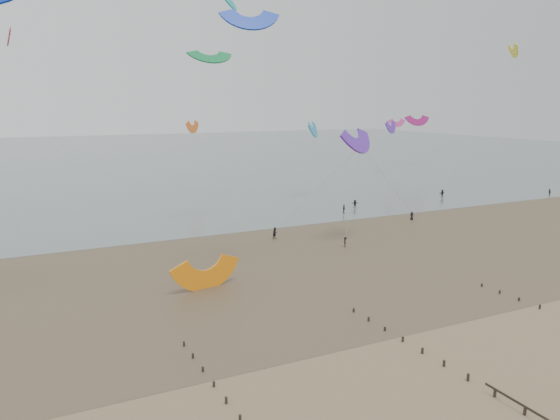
{
  "coord_description": "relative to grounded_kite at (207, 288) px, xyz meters",
  "views": [
    {
      "loc": [
        -26.38,
        -32.25,
        21.2
      ],
      "look_at": [
        3.43,
        28.0,
        8.0
      ],
      "focal_mm": 35.0,
      "sensor_mm": 36.0,
      "label": 1
    }
  ],
  "objects": [
    {
      "name": "grounded_kite",
      "position": [
        0.0,
        0.0,
        0.0
      ],
      "size": [
        8.44,
        7.14,
        4.1
      ],
      "primitive_type": null,
      "rotation": [
        1.54,
        0.0,
        0.19
      ],
      "color": "orange",
      "rests_on": "ground"
    },
    {
      "name": "ground",
      "position": [
        7.17,
        -25.86,
        0.0
      ],
      "size": [
        500.0,
        500.0,
        0.0
      ],
      "primitive_type": "plane",
      "color": "brown",
      "rests_on": "ground"
    },
    {
      "name": "kitesurfers",
      "position": [
        42.31,
        26.52,
        0.85
      ],
      "size": [
        129.2,
        27.95,
        1.84
      ],
      "color": "black",
      "rests_on": "ground"
    },
    {
      "name": "sea_and_shore",
      "position": [
        3.09,
        8.54,
        0.01
      ],
      "size": [
        500.0,
        665.0,
        0.03
      ],
      "color": "#475654",
      "rests_on": "ground"
    },
    {
      "name": "kites_airborne",
      "position": [
        -5.89,
        56.75,
        22.02
      ],
      "size": [
        221.54,
        114.46,
        40.65
      ],
      "color": "#F951A9",
      "rests_on": "ground"
    }
  ]
}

